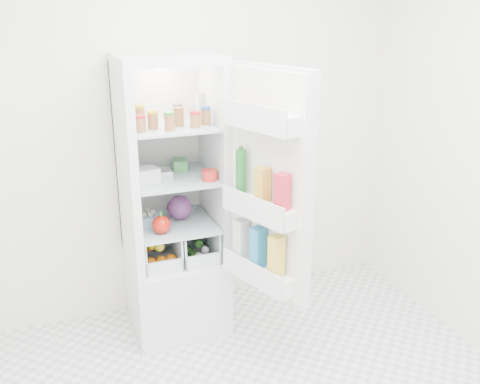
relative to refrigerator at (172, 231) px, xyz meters
name	(u,v)px	position (x,y,z in m)	size (l,w,h in m)	color
room_walls	(286,129)	(0.20, -1.25, 0.93)	(3.02, 3.02, 2.61)	white
refrigerator	(172,231)	(0.00, 0.00, 0.00)	(0.60, 0.60, 1.80)	silver
shelf_low	(174,224)	(0.00, -0.06, 0.07)	(0.49, 0.53, 0.01)	#A8C0C5
shelf_mid	(172,178)	(0.00, -0.06, 0.38)	(0.49, 0.53, 0.01)	#A8C0C5
shelf_top	(170,126)	(0.00, -0.06, 0.71)	(0.49, 0.53, 0.01)	#A8C0C5
crisper_left	(157,245)	(-0.12, -0.06, -0.06)	(0.23, 0.46, 0.22)	silver
crisper_right	(193,239)	(0.12, -0.06, -0.06)	(0.23, 0.46, 0.22)	silver
condiment_jars	(170,119)	(-0.01, -0.12, 0.76)	(0.46, 0.34, 0.08)	#B21919
squeeze_bottle	(200,106)	(0.21, 0.02, 0.80)	(0.05, 0.05, 0.16)	silver
tub_white	(146,175)	(-0.17, -0.11, 0.44)	(0.13, 0.13, 0.09)	silver
tin_red	(210,175)	(0.19, -0.22, 0.42)	(0.10, 0.10, 0.06)	red
foil_tray	(156,174)	(-0.09, -0.04, 0.41)	(0.18, 0.13, 0.04)	#B4B3B8
tub_green	(181,165)	(0.09, 0.05, 0.43)	(0.09, 0.12, 0.07)	#469C4B
red_cabbage	(179,207)	(0.05, -0.01, 0.16)	(0.16, 0.16, 0.16)	#531F5C
bell_pepper	(161,225)	(-0.11, -0.20, 0.14)	(0.11, 0.11, 0.11)	red
mushroom_bowl	(148,220)	(-0.17, -0.04, 0.12)	(0.15, 0.15, 0.07)	#96C2DF
citrus_pile	(157,252)	(-0.13, -0.12, -0.07)	(0.20, 0.24, 0.16)	orange
veg_pile	(194,246)	(0.13, -0.06, -0.10)	(0.16, 0.30, 0.10)	#204818
fridge_door	(267,191)	(0.40, -0.62, 0.43)	(0.34, 0.59, 1.30)	silver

